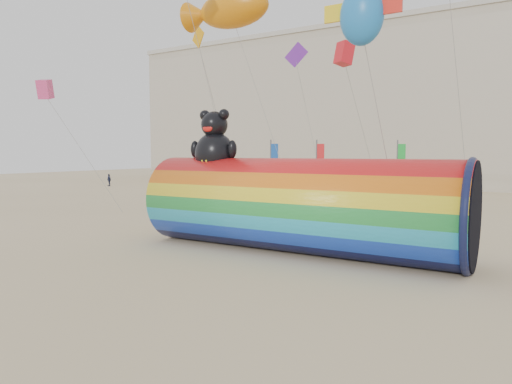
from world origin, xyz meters
The scene contains 7 objects.
ground centered at (0.00, 0.00, 0.00)m, with size 160.00×160.00×0.00m, color #CCB58C.
hotel_building centered at (-12.00, 45.95, 10.31)m, with size 60.40×15.40×20.60m.
windsock_assembly centered at (3.07, 0.64, 2.11)m, with size 13.81×4.21×6.37m.
kite_handler centered at (4.47, 3.27, 0.89)m, with size 0.65×0.43×1.78m, color slate.
fabric_bundle centered at (5.28, 1.77, 0.17)m, with size 2.62×1.35×0.41m.
festival_banners centered at (-0.94, 14.60, 2.64)m, with size 8.31×5.65×5.20m.
flying_kites centered at (-1.08, 5.00, 11.64)m, with size 32.79×14.33×8.98m.
Camera 1 is at (11.57, -16.84, 4.24)m, focal length 32.00 mm.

